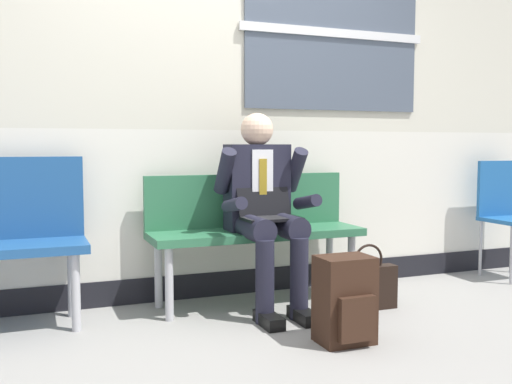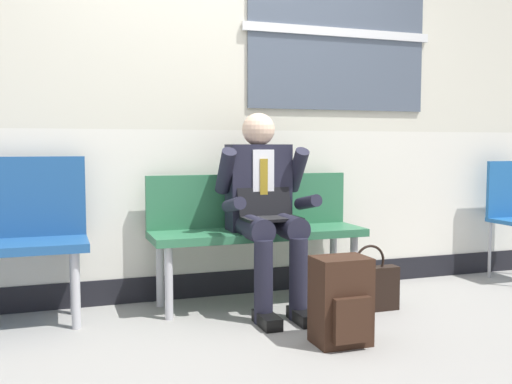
{
  "view_description": "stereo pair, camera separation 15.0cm",
  "coord_description": "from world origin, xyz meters",
  "views": [
    {
      "loc": [
        -1.21,
        -3.13,
        1.03
      ],
      "look_at": [
        0.09,
        0.14,
        0.75
      ],
      "focal_mm": 40.86,
      "sensor_mm": 36.0,
      "label": 1
    },
    {
      "loc": [
        -1.07,
        -3.18,
        1.03
      ],
      "look_at": [
        0.09,
        0.14,
        0.75
      ],
      "focal_mm": 40.86,
      "sensor_mm": 36.0,
      "label": 2
    }
  ],
  "objects": [
    {
      "name": "ground_plane",
      "position": [
        0.0,
        0.0,
        0.0
      ],
      "size": [
        18.0,
        18.0,
        0.0
      ],
      "primitive_type": "plane",
      "color": "gray"
    },
    {
      "name": "station_wall",
      "position": [
        0.01,
        0.69,
        1.42
      ],
      "size": [
        5.82,
        0.17,
        2.85
      ],
      "color": "beige",
      "rests_on": "ground"
    },
    {
      "name": "bench_with_person",
      "position": [
        0.17,
        0.4,
        0.52
      ],
      "size": [
        1.39,
        0.42,
        0.84
      ],
      "color": "#2D6B47",
      "rests_on": "ground"
    },
    {
      "name": "person_seated",
      "position": [
        0.17,
        0.21,
        0.66
      ],
      "size": [
        0.57,
        0.7,
        1.24
      ],
      "color": "#1E1E2D",
      "rests_on": "ground"
    },
    {
      "name": "backpack",
      "position": [
        0.32,
        -0.53,
        0.22
      ],
      "size": [
        0.28,
        0.25,
        0.46
      ],
      "color": "#331E14",
      "rests_on": "ground"
    },
    {
      "name": "handbag",
      "position": [
        0.77,
        -0.05,
        0.15
      ],
      "size": [
        0.38,
        0.09,
        0.42
      ],
      "color": "black",
      "rests_on": "ground"
    }
  ]
}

